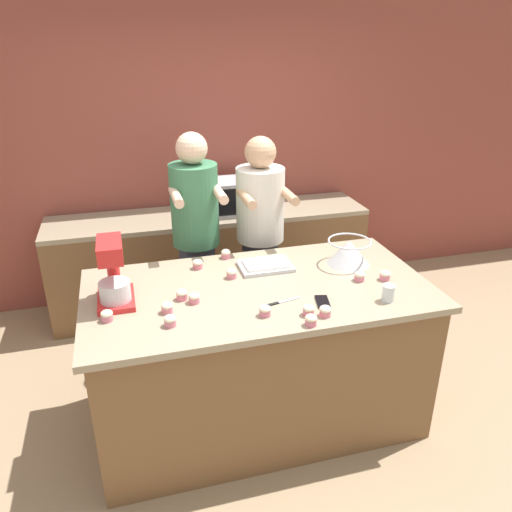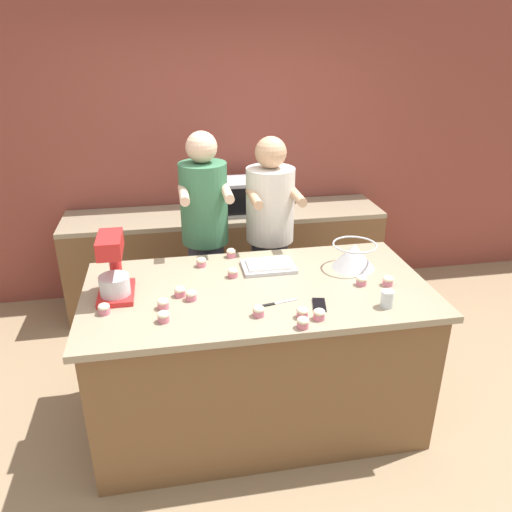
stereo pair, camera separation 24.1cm
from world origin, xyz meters
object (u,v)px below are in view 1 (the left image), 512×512
(person_left, at_px, (197,246))
(baking_tray, at_px, (265,265))
(mixing_bowl, at_px, (349,251))
(cupcake_8, at_px, (231,273))
(person_right, at_px, (260,243))
(cupcake_12, at_px, (385,275))
(cupcake_3, at_px, (107,316))
(cupcake_6, at_px, (167,307))
(cell_phone, at_px, (323,302))
(cupcake_9, at_px, (198,264))
(knife, at_px, (281,302))
(stand_mixer, at_px, (113,275))
(cupcake_4, at_px, (360,276))
(cupcake_7, at_px, (325,311))
(cupcake_13, at_px, (170,321))
(cupcake_5, at_px, (182,294))
(microwave_oven, at_px, (229,196))
(drinking_glass, at_px, (388,293))
(cupcake_11, at_px, (265,311))
(cupcake_2, at_px, (194,298))
(cupcake_10, at_px, (308,310))
(cupcake_1, at_px, (311,320))
(cupcake_0, at_px, (226,254))

(person_left, height_order, baking_tray, person_left)
(mixing_bowl, relative_size, cupcake_8, 4.43)
(person_right, relative_size, cupcake_12, 26.53)
(cupcake_3, bearing_deg, cupcake_6, 0.05)
(person_right, bearing_deg, cell_phone, -87.30)
(cupcake_9, relative_size, cupcake_12, 1.00)
(knife, height_order, cupcake_8, cupcake_8)
(stand_mixer, distance_m, mixing_bowl, 1.48)
(cupcake_3, bearing_deg, cupcake_4, 2.75)
(cupcake_7, bearing_deg, cupcake_9, 126.05)
(cupcake_13, bearing_deg, cupcake_7, -8.62)
(cupcake_8, bearing_deg, cupcake_12, -17.10)
(cupcake_3, distance_m, cupcake_5, 0.43)
(microwave_oven, distance_m, cupcake_8, 1.46)
(cupcake_12, bearing_deg, cupcake_4, 168.56)
(stand_mixer, distance_m, drinking_glass, 1.53)
(drinking_glass, height_order, cupcake_11, drinking_glass)
(cupcake_13, bearing_deg, baking_tray, 38.62)
(person_left, xyz_separation_m, cupcake_7, (0.49, -1.23, 0.07))
(knife, xyz_separation_m, cupcake_12, (0.70, 0.10, 0.03))
(cupcake_4, height_order, cupcake_12, same)
(person_right, xyz_separation_m, mixing_bowl, (0.41, -0.65, 0.16))
(knife, bearing_deg, microwave_oven, 86.49)
(person_right, height_order, cupcake_2, person_right)
(drinking_glass, height_order, cupcake_12, drinking_glass)
(mixing_bowl, relative_size, cupcake_10, 4.43)
(knife, height_order, cupcake_2, cupcake_2)
(knife, relative_size, cupcake_6, 3.44)
(stand_mixer, distance_m, cupcake_13, 0.45)
(baking_tray, height_order, drinking_glass, drinking_glass)
(cupcake_10, distance_m, cupcake_13, 0.73)
(cupcake_9, bearing_deg, cupcake_1, -61.52)
(drinking_glass, bearing_deg, cupcake_2, 165.75)
(cupcake_12, distance_m, cupcake_13, 1.33)
(person_right, distance_m, cupcake_4, 0.98)
(knife, bearing_deg, cupcake_2, 164.61)
(microwave_oven, distance_m, cupcake_2, 1.77)
(mixing_bowl, height_order, cupcake_11, mixing_bowl)
(knife, bearing_deg, cupcake_4, 13.61)
(cupcake_9, distance_m, cupcake_13, 0.69)
(cupcake_7, xyz_separation_m, cupcake_12, (0.52, 0.30, 0.00))
(cupcake_8, bearing_deg, knife, -62.28)
(cupcake_13, bearing_deg, cupcake_2, 52.93)
(knife, distance_m, cupcake_8, 0.43)
(mixing_bowl, distance_m, cupcake_0, 0.81)
(knife, bearing_deg, cupcake_9, 123.66)
(drinking_glass, bearing_deg, cupcake_1, -166.05)
(knife, height_order, cupcake_0, cupcake_0)
(microwave_oven, distance_m, cupcake_12, 1.80)
(cell_phone, bearing_deg, cupcake_0, 117.89)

